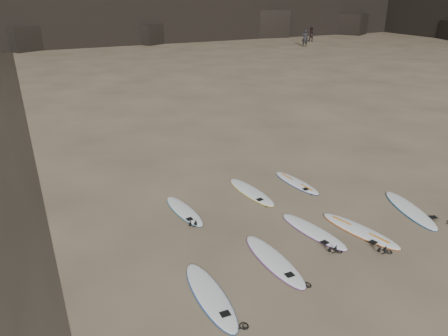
{
  "coord_description": "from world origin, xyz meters",
  "views": [
    {
      "loc": [
        -7.15,
        -8.35,
        6.34
      ],
      "look_at": [
        -2.13,
        2.19,
        1.5
      ],
      "focal_mm": 35.0,
      "sensor_mm": 36.0,
      "label": 1
    }
  ],
  "objects_px": {
    "surfboard_0": "(210,295)",
    "surfboard_5": "(184,211)",
    "surfboard_4": "(410,209)",
    "surfboard_6": "(251,192)",
    "surfboard_3": "(360,230)",
    "surfboard_1": "(274,260)",
    "surfboard_7": "(297,183)",
    "surfboard_2": "(313,231)",
    "person_a": "(305,38)",
    "person_b": "(311,35)"
  },
  "relations": [
    {
      "from": "surfboard_0",
      "to": "person_b",
      "type": "relative_size",
      "value": 1.46
    },
    {
      "from": "surfboard_2",
      "to": "surfboard_3",
      "type": "relative_size",
      "value": 0.96
    },
    {
      "from": "surfboard_3",
      "to": "person_b",
      "type": "relative_size",
      "value": 1.42
    },
    {
      "from": "surfboard_3",
      "to": "person_a",
      "type": "height_order",
      "value": "person_a"
    },
    {
      "from": "surfboard_3",
      "to": "surfboard_4",
      "type": "bearing_deg",
      "value": -5.76
    },
    {
      "from": "surfboard_0",
      "to": "surfboard_5",
      "type": "xyz_separation_m",
      "value": [
        0.88,
        3.97,
        -0.01
      ]
    },
    {
      "from": "surfboard_7",
      "to": "person_a",
      "type": "bearing_deg",
      "value": 49.03
    },
    {
      "from": "surfboard_4",
      "to": "surfboard_7",
      "type": "distance_m",
      "value": 3.75
    },
    {
      "from": "surfboard_3",
      "to": "surfboard_7",
      "type": "distance_m",
      "value": 3.47
    },
    {
      "from": "surfboard_3",
      "to": "surfboard_4",
      "type": "distance_m",
      "value": 2.26
    },
    {
      "from": "surfboard_1",
      "to": "surfboard_0",
      "type": "bearing_deg",
      "value": -165.54
    },
    {
      "from": "person_a",
      "to": "surfboard_7",
      "type": "bearing_deg",
      "value": 81.57
    },
    {
      "from": "surfboard_0",
      "to": "person_b",
      "type": "bearing_deg",
      "value": 53.16
    },
    {
      "from": "surfboard_3",
      "to": "person_a",
      "type": "relative_size",
      "value": 1.33
    },
    {
      "from": "surfboard_4",
      "to": "surfboard_0",
      "type": "bearing_deg",
      "value": -156.91
    },
    {
      "from": "surfboard_0",
      "to": "surfboard_3",
      "type": "distance_m",
      "value": 4.97
    },
    {
      "from": "surfboard_5",
      "to": "surfboard_0",
      "type": "bearing_deg",
      "value": -108.04
    },
    {
      "from": "surfboard_2",
      "to": "surfboard_6",
      "type": "relative_size",
      "value": 0.98
    },
    {
      "from": "surfboard_4",
      "to": "surfboard_1",
      "type": "bearing_deg",
      "value": -159.65
    },
    {
      "from": "surfboard_5",
      "to": "surfboard_7",
      "type": "xyz_separation_m",
      "value": [
        4.28,
        0.24,
        0.0
      ]
    },
    {
      "from": "surfboard_2",
      "to": "surfboard_7",
      "type": "distance_m",
      "value": 3.27
    },
    {
      "from": "surfboard_6",
      "to": "surfboard_7",
      "type": "bearing_deg",
      "value": -6.41
    },
    {
      "from": "surfboard_6",
      "to": "person_b",
      "type": "relative_size",
      "value": 1.38
    },
    {
      "from": "surfboard_3",
      "to": "surfboard_0",
      "type": "bearing_deg",
      "value": 175.4
    },
    {
      "from": "surfboard_7",
      "to": "surfboard_2",
      "type": "bearing_deg",
      "value": -121.62
    },
    {
      "from": "surfboard_7",
      "to": "surfboard_1",
      "type": "bearing_deg",
      "value": -136.26
    },
    {
      "from": "surfboard_2",
      "to": "surfboard_5",
      "type": "relative_size",
      "value": 1.09
    },
    {
      "from": "person_a",
      "to": "surfboard_0",
      "type": "bearing_deg",
      "value": 79.36
    },
    {
      "from": "surfboard_7",
      "to": "person_a",
      "type": "height_order",
      "value": "person_a"
    },
    {
      "from": "surfboard_4",
      "to": "surfboard_2",
      "type": "bearing_deg",
      "value": -169.17
    },
    {
      "from": "surfboard_7",
      "to": "surfboard_3",
      "type": "bearing_deg",
      "value": -99.35
    },
    {
      "from": "surfboard_4",
      "to": "surfboard_3",
      "type": "bearing_deg",
      "value": -157.7
    },
    {
      "from": "surfboard_0",
      "to": "surfboard_1",
      "type": "relative_size",
      "value": 1.01
    },
    {
      "from": "person_a",
      "to": "person_b",
      "type": "bearing_deg",
      "value": -107.3
    },
    {
      "from": "surfboard_5",
      "to": "surfboard_1",
      "type": "bearing_deg",
      "value": -77.8
    },
    {
      "from": "surfboard_3",
      "to": "person_b",
      "type": "height_order",
      "value": "person_b"
    },
    {
      "from": "surfboard_2",
      "to": "surfboard_4",
      "type": "relative_size",
      "value": 0.93
    },
    {
      "from": "surfboard_1",
      "to": "surfboard_2",
      "type": "distance_m",
      "value": 1.89
    },
    {
      "from": "surfboard_1",
      "to": "surfboard_5",
      "type": "distance_m",
      "value": 3.6
    },
    {
      "from": "surfboard_2",
      "to": "surfboard_3",
      "type": "xyz_separation_m",
      "value": [
        1.2,
        -0.53,
        0.0
      ]
    },
    {
      "from": "surfboard_4",
      "to": "surfboard_6",
      "type": "bearing_deg",
      "value": 154.56
    },
    {
      "from": "surfboard_4",
      "to": "surfboard_7",
      "type": "xyz_separation_m",
      "value": [
        -2.0,
        3.17,
        -0.01
      ]
    },
    {
      "from": "surfboard_0",
      "to": "surfboard_4",
      "type": "distance_m",
      "value": 7.23
    },
    {
      "from": "person_a",
      "to": "person_b",
      "type": "relative_size",
      "value": 1.07
    },
    {
      "from": "surfboard_3",
      "to": "surfboard_5",
      "type": "bearing_deg",
      "value": 128.13
    },
    {
      "from": "surfboard_4",
      "to": "surfboard_5",
      "type": "relative_size",
      "value": 1.17
    },
    {
      "from": "surfboard_6",
      "to": "surfboard_5",
      "type": "bearing_deg",
      "value": -179.0
    },
    {
      "from": "surfboard_0",
      "to": "surfboard_7",
      "type": "height_order",
      "value": "surfboard_0"
    },
    {
      "from": "surfboard_7",
      "to": "person_a",
      "type": "relative_size",
      "value": 1.18
    },
    {
      "from": "surfboard_0",
      "to": "surfboard_5",
      "type": "height_order",
      "value": "surfboard_0"
    }
  ]
}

